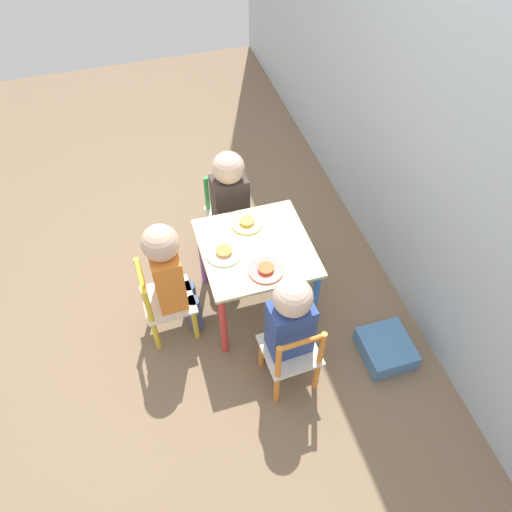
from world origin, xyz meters
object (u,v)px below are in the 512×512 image
at_px(chair_green, 229,215).
at_px(child_left, 230,196).
at_px(plate_left, 247,223).
at_px(child_right, 289,321).
at_px(plate_right, 266,270).
at_px(kids_table, 256,257).
at_px(plate_front, 224,252).
at_px(chair_orange, 292,355).
at_px(child_front, 169,272).
at_px(chair_yellow, 164,302).
at_px(storage_bin, 386,348).

relative_size(chair_green, child_left, 0.68).
height_order(child_left, plate_left, child_left).
distance_m(child_right, plate_left, 0.62).
bearing_deg(child_left, plate_right, -90.61).
bearing_deg(kids_table, plate_left, 180.00).
height_order(kids_table, child_left, child_left).
bearing_deg(plate_front, kids_table, 90.00).
bearing_deg(chair_orange, child_front, -48.93).
bearing_deg(plate_front, chair_green, 163.82).
height_order(chair_yellow, child_right, child_right).
bearing_deg(kids_table, chair_yellow, -87.88).
distance_m(chair_green, plate_front, 0.59).
bearing_deg(child_front, child_left, -45.00).
relative_size(plate_front, plate_left, 1.09).
xyz_separation_m(chair_yellow, plate_left, (-0.19, 0.51, 0.26)).
bearing_deg(plate_right, plate_front, -135.00).
bearing_deg(plate_front, storage_bin, 55.01).
relative_size(kids_table, storage_bin, 2.04).
distance_m(child_front, child_left, 0.63).
relative_size(plate_right, plate_front, 0.93).
bearing_deg(plate_front, child_right, 23.16).
distance_m(plate_right, plate_left, 0.33).
relative_size(chair_orange, plate_right, 2.91).
bearing_deg(child_left, storage_bin, -60.99).
bearing_deg(plate_front, chair_orange, 21.03).
distance_m(chair_yellow, plate_front, 0.43).
xyz_separation_m(child_left, plate_right, (0.62, 0.02, 0.05)).
height_order(child_left, plate_front, child_left).
distance_m(chair_green, storage_bin, 1.19).
height_order(kids_table, child_front, child_front).
height_order(chair_orange, child_front, child_front).
relative_size(chair_yellow, child_front, 0.65).
height_order(kids_table, plate_right, plate_right).
distance_m(kids_table, chair_green, 0.54).
xyz_separation_m(chair_orange, chair_green, (-1.01, -0.05, 0.00)).
relative_size(child_right, plate_right, 4.34).
bearing_deg(chair_green, storage_bin, -62.38).
distance_m(child_right, child_front, 0.64).
distance_m(chair_orange, child_left, 0.98).
xyz_separation_m(plate_front, plate_left, (-0.17, 0.17, 0.00)).
bearing_deg(child_front, chair_yellow, 90.00).
height_order(child_right, plate_left, child_right).
height_order(chair_yellow, plate_left, plate_left).
height_order(chair_yellow, plate_front, plate_front).
relative_size(chair_green, plate_left, 2.95).
relative_size(child_front, plate_right, 4.50).
bearing_deg(storage_bin, chair_orange, -90.64).
xyz_separation_m(chair_yellow, storage_bin, (0.49, 1.07, -0.19)).
relative_size(chair_orange, chair_yellow, 1.00).
bearing_deg(storage_bin, child_front, -116.06).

